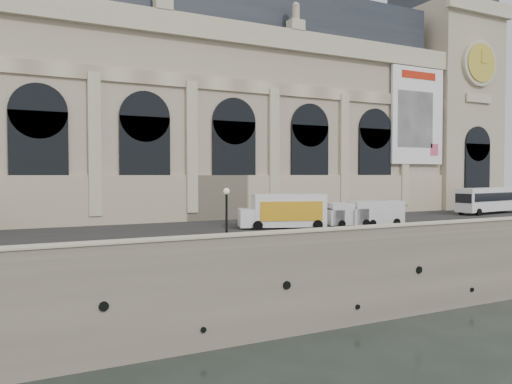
# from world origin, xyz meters

# --- Properties ---
(ground) EXTENTS (260.00, 260.00, 0.00)m
(ground) POSITION_xyz_m (0.00, 0.00, 0.00)
(ground) COLOR black
(ground) RESTS_ON ground
(quay) EXTENTS (160.00, 70.00, 6.00)m
(quay) POSITION_xyz_m (0.00, 35.00, 3.00)
(quay) COLOR gray
(quay) RESTS_ON ground
(street) EXTENTS (160.00, 24.00, 0.06)m
(street) POSITION_xyz_m (0.00, 14.00, 6.03)
(street) COLOR #2D2D2D
(street) RESTS_ON quay
(parapet) EXTENTS (160.00, 1.40, 1.21)m
(parapet) POSITION_xyz_m (0.00, 0.60, 6.62)
(parapet) COLOR gray
(parapet) RESTS_ON quay
(museum) EXTENTS (69.00, 18.70, 29.10)m
(museum) POSITION_xyz_m (-5.98, 30.86, 19.72)
(museum) COLOR #B6A98C
(museum) RESTS_ON quay
(clock_pavilion) EXTENTS (13.00, 14.72, 36.70)m
(clock_pavilion) POSITION_xyz_m (34.00, 27.93, 23.42)
(clock_pavilion) COLOR #B6A98C
(clock_pavilion) RESTS_ON quay
(bus_right) EXTENTS (11.60, 3.93, 3.35)m
(bus_right) POSITION_xyz_m (28.70, 14.66, 7.88)
(bus_right) COLOR white
(bus_right) RESTS_ON quay
(van_b) EXTENTS (5.47, 3.17, 2.29)m
(van_b) POSITION_xyz_m (3.34, 10.45, 7.17)
(van_b) COLOR silver
(van_b) RESTS_ON quay
(van_c) EXTENTS (5.78, 2.95, 2.46)m
(van_c) POSITION_xyz_m (5.68, 9.87, 7.25)
(van_c) COLOR silver
(van_c) RESTS_ON quay
(box_truck) EXTENTS (8.41, 4.97, 3.24)m
(box_truck) POSITION_xyz_m (-3.58, 11.48, 7.63)
(box_truck) COLOR white
(box_truck) RESTS_ON quay
(lamp_left) EXTENTS (0.42, 0.42, 4.17)m
(lamp_left) POSITION_xyz_m (-13.61, 1.83, 8.07)
(lamp_left) COLOR black
(lamp_left) RESTS_ON quay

